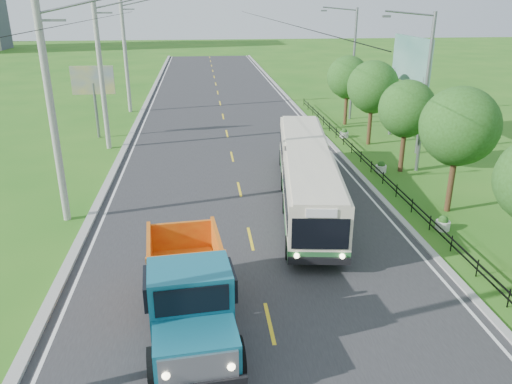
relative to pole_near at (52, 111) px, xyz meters
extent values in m
plane|color=#256718|center=(8.26, -9.00, -5.09)|extent=(240.00, 240.00, 0.00)
cube|color=#28282B|center=(8.26, 11.00, -5.08)|extent=(14.00, 120.00, 0.02)
cube|color=#9E9E99|center=(1.06, 11.00, -5.02)|extent=(0.40, 120.00, 0.15)
cube|color=#9E9E99|center=(15.41, 11.00, -5.04)|extent=(0.30, 120.00, 0.10)
cube|color=silver|center=(1.61, 11.00, -5.07)|extent=(0.12, 120.00, 0.00)
cube|color=silver|center=(14.91, 11.00, -5.07)|extent=(0.12, 120.00, 0.00)
cube|color=yellow|center=(8.26, -9.00, -5.07)|extent=(0.12, 2.20, 0.00)
cube|color=black|center=(16.26, 5.00, -4.79)|extent=(0.04, 40.00, 0.60)
cylinder|color=gray|center=(-0.04, 0.00, -0.09)|extent=(0.32, 0.32, 10.00)
cube|color=slate|center=(0.46, 0.00, 3.71)|extent=(1.20, 0.10, 0.10)
cylinder|color=gray|center=(-0.04, 12.00, -0.09)|extent=(0.32, 0.32, 10.00)
cube|color=slate|center=(0.46, 12.00, 3.71)|extent=(1.20, 0.10, 0.10)
cylinder|color=gray|center=(-0.04, 24.00, -0.09)|extent=(0.32, 0.32, 10.00)
cube|color=slate|center=(0.46, 24.00, 3.71)|extent=(1.20, 0.10, 0.10)
cylinder|color=#382314|center=(18.06, -1.00, -3.41)|extent=(0.28, 0.28, 3.36)
sphere|color=#224814|center=(18.06, -1.00, -0.89)|extent=(3.60, 3.60, 3.60)
sphere|color=#224814|center=(18.26, -0.50, -1.61)|extent=(2.64, 2.64, 2.64)
cylinder|color=#382314|center=(18.06, 5.00, -3.58)|extent=(0.28, 0.28, 3.02)
sphere|color=#224814|center=(18.06, 5.00, -1.31)|extent=(3.24, 3.24, 3.24)
sphere|color=#224814|center=(18.26, 5.50, -1.96)|extent=(2.38, 2.38, 2.38)
cylinder|color=#382314|center=(18.06, 11.00, -3.47)|extent=(0.28, 0.28, 3.25)
sphere|color=#224814|center=(18.06, 11.00, -1.03)|extent=(3.48, 3.48, 3.48)
sphere|color=#224814|center=(18.26, 11.50, -1.73)|extent=(2.55, 2.55, 2.55)
cylinder|color=#382314|center=(18.06, 17.00, -3.55)|extent=(0.28, 0.28, 3.08)
sphere|color=#224814|center=(18.06, 17.00, -1.24)|extent=(3.30, 3.30, 3.30)
sphere|color=#224814|center=(18.26, 17.50, -1.90)|extent=(2.42, 2.42, 2.42)
cylinder|color=slate|center=(19.06, 5.00, -0.59)|extent=(0.20, 0.20, 9.00)
cylinder|color=slate|center=(17.66, 5.00, 3.81)|extent=(2.80, 0.10, 0.34)
cube|color=slate|center=(16.36, 5.00, 3.66)|extent=(0.45, 0.16, 0.12)
cylinder|color=slate|center=(19.06, 19.00, -0.59)|extent=(0.20, 0.20, 9.00)
cylinder|color=slate|center=(17.66, 19.00, 3.81)|extent=(2.80, 0.10, 0.34)
cube|color=slate|center=(16.36, 19.00, 3.66)|extent=(0.45, 0.16, 0.12)
cylinder|color=silver|center=(16.86, -3.00, -4.89)|extent=(0.64, 0.64, 0.40)
sphere|color=#224814|center=(16.86, -3.00, -4.64)|extent=(0.44, 0.44, 0.44)
cylinder|color=silver|center=(16.86, 5.00, -4.89)|extent=(0.64, 0.64, 0.40)
sphere|color=#224814|center=(16.86, 5.00, -4.64)|extent=(0.44, 0.44, 0.44)
cylinder|color=silver|center=(16.86, 13.00, -4.89)|extent=(0.64, 0.64, 0.40)
sphere|color=#224814|center=(16.86, 13.00, -4.64)|extent=(0.44, 0.44, 0.44)
cylinder|color=slate|center=(-1.24, 15.00, -3.09)|extent=(0.20, 0.20, 4.00)
cube|color=yellow|center=(-1.24, 15.00, -0.89)|extent=(3.00, 0.15, 2.00)
cylinder|color=slate|center=(20.56, 8.50, -2.59)|extent=(0.24, 0.24, 5.00)
cylinder|color=slate|center=(20.56, 13.50, -2.59)|extent=(0.24, 0.24, 5.00)
cube|color=#144C47|center=(20.56, 11.00, 0.71)|extent=(0.20, 6.00, 3.00)
cube|color=#286533|center=(10.93, -2.87, -4.36)|extent=(3.23, 7.18, 0.51)
cube|color=beige|center=(10.93, -2.87, -3.21)|extent=(3.23, 7.18, 1.78)
cube|color=black|center=(10.93, -2.87, -3.20)|extent=(3.19, 6.64, 0.88)
cube|color=#286533|center=(11.96, 4.68, -4.36)|extent=(3.17, 6.72, 0.51)
cube|color=beige|center=(11.96, 4.68, -3.21)|extent=(3.17, 6.72, 1.78)
cube|color=black|center=(11.96, 4.68, -3.20)|extent=(3.13, 6.18, 0.88)
cube|color=#4C4C4C|center=(11.46, 1.02, -3.47)|extent=(2.28, 1.21, 2.20)
cube|color=black|center=(10.46, -6.33, -3.37)|extent=(2.07, 0.34, 1.20)
cylinder|color=black|center=(9.60, -4.88, -4.61)|extent=(0.42, 0.99, 0.96)
cylinder|color=black|center=(11.67, -5.17, -4.61)|extent=(0.42, 0.99, 0.96)
cylinder|color=black|center=(10.22, -0.40, -4.61)|extent=(0.42, 0.99, 0.96)
cylinder|color=black|center=(12.29, -0.68, -4.61)|extent=(0.42, 0.99, 0.96)
cylinder|color=black|center=(10.64, 2.72, -4.61)|extent=(0.42, 0.99, 0.96)
cylinder|color=black|center=(12.71, 2.44, -4.61)|extent=(0.42, 0.99, 0.96)
cylinder|color=black|center=(11.22, 6.93, -4.61)|extent=(0.42, 0.99, 0.96)
cylinder|color=black|center=(13.29, 6.65, -4.61)|extent=(0.42, 0.99, 0.96)
cube|color=#146078|center=(6.00, -11.48, -3.95)|extent=(2.30, 1.64, 1.04)
cube|color=#146078|center=(5.86, -9.93, -3.43)|extent=(2.42, 1.85, 2.07)
cube|color=black|center=(5.86, -9.93, -2.92)|extent=(2.62, 1.56, 0.73)
cube|color=black|center=(5.79, -9.11, -4.42)|extent=(1.58, 6.29, 0.26)
cube|color=orange|center=(5.63, -7.35, -3.38)|extent=(2.65, 3.31, 1.35)
cylinder|color=black|center=(4.90, -11.37, -4.52)|extent=(0.46, 1.17, 1.14)
cylinder|color=black|center=(7.07, -11.18, -4.52)|extent=(0.46, 1.17, 1.14)
cylinder|color=black|center=(4.53, -7.24, -4.52)|extent=(0.46, 1.17, 1.14)
cylinder|color=black|center=(6.70, -7.05, -4.52)|extent=(0.46, 1.17, 1.14)
camera|label=1|loc=(6.37, -22.10, 4.50)|focal=35.00mm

